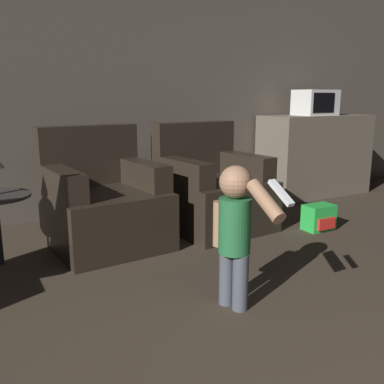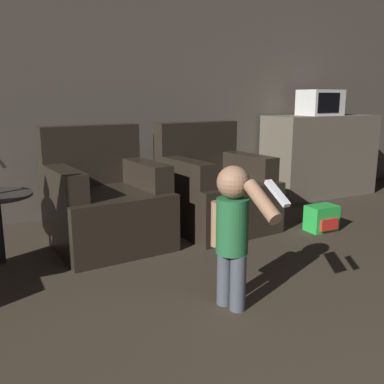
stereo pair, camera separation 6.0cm
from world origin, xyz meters
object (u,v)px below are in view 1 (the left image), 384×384
object	(u,v)px
toy_backpack	(319,218)
armchair_left	(103,204)
armchair_right	(212,191)
person_toddler	(236,226)
microwave	(315,103)

from	to	relation	value
toy_backpack	armchair_left	bearing A→B (deg)	163.13
armchair_left	toy_backpack	world-z (taller)	armchair_left
armchair_right	person_toddler	size ratio (longest dim) A/B	1.16
armchair_right	toy_backpack	world-z (taller)	armchair_right
armchair_left	microwave	distance (m)	2.86
armchair_right	microwave	distance (m)	1.96
armchair_left	armchair_right	world-z (taller)	same
microwave	armchair_left	bearing A→B (deg)	-167.95
armchair_right	person_toddler	bearing A→B (deg)	-121.81
armchair_right	microwave	world-z (taller)	microwave
person_toddler	toy_backpack	distance (m)	1.69
person_toddler	microwave	xyz separation A→B (m)	(2.39, 1.93, 0.60)
armchair_right	toy_backpack	size ratio (longest dim) A/B	3.49
armchair_left	armchair_right	distance (m)	0.98
armchair_right	person_toddler	xyz separation A→B (m)	(-0.67, -1.35, 0.14)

